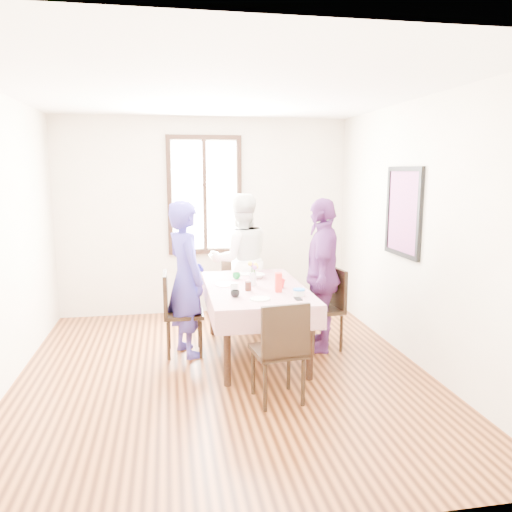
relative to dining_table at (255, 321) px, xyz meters
name	(u,v)px	position (x,y,z in m)	size (l,w,h in m)	color
ground	(224,373)	(-0.39, -0.46, -0.38)	(4.50, 4.50, 0.00)	#321609
back_wall	(205,217)	(-0.39, 1.79, 0.98)	(4.00, 4.00, 0.00)	beige
right_wall	(418,234)	(1.61, -0.46, 0.98)	(4.50, 4.50, 0.00)	beige
window_frame	(205,195)	(-0.39, 1.77, 1.27)	(1.02, 0.06, 1.62)	black
window_pane	(205,195)	(-0.39, 1.78, 1.27)	(0.90, 0.02, 1.50)	white
art_poster	(404,212)	(1.59, -0.16, 1.18)	(0.04, 0.76, 0.96)	red
dining_table	(255,321)	(0.00, 0.00, 0.00)	(0.91, 1.63, 0.75)	black
tablecloth	(255,287)	(0.00, 0.00, 0.38)	(1.03, 1.75, 0.01)	#590013
chair_left	(184,313)	(-0.76, 0.15, 0.08)	(0.42, 0.42, 0.91)	black
chair_right	(321,309)	(0.76, 0.05, 0.08)	(0.42, 0.42, 0.91)	black
chair_far	(240,290)	(0.00, 1.12, 0.08)	(0.42, 0.42, 0.91)	black
chair_near	(278,350)	(0.00, -1.12, 0.08)	(0.42, 0.42, 0.91)	black
person_left	(185,279)	(-0.74, 0.15, 0.46)	(0.61, 0.40, 1.68)	#382E8E
person_far	(240,260)	(0.00, 1.10, 0.48)	(0.83, 0.64, 1.70)	white
person_right	(320,275)	(0.74, 0.05, 0.47)	(1.00, 0.41, 1.70)	#5B2968
mug_black	(235,294)	(-0.28, -0.43, 0.42)	(0.09, 0.09, 0.07)	black
mug_flag	(281,283)	(0.26, -0.11, 0.43)	(0.10, 0.10, 0.09)	red
mug_green	(236,276)	(-0.15, 0.40, 0.42)	(0.09, 0.09, 0.07)	#0C7226
serving_bowl	(256,276)	(0.08, 0.40, 0.41)	(0.20, 0.20, 0.05)	white
juice_carton	(278,282)	(0.19, -0.29, 0.49)	(0.06, 0.06, 0.20)	red
butter_tub	(299,293)	(0.36, -0.47, 0.42)	(0.11, 0.11, 0.06)	white
jam_jar	(248,286)	(-0.11, -0.19, 0.43)	(0.07, 0.07, 0.09)	black
drinking_glass	(234,288)	(-0.27, -0.29, 0.44)	(0.08, 0.08, 0.11)	silver
smartphone	(298,299)	(0.31, -0.61, 0.39)	(0.06, 0.13, 0.01)	black
flower_vase	(253,279)	(-0.01, 0.05, 0.46)	(0.07, 0.07, 0.14)	silver
plate_left	(225,285)	(-0.32, 0.10, 0.39)	(0.20, 0.20, 0.01)	white
plate_far	(245,274)	(-0.02, 0.63, 0.39)	(0.20, 0.20, 0.01)	white
plate_near	(260,299)	(-0.05, -0.55, 0.39)	(0.20, 0.20, 0.01)	white
butter_lid	(299,289)	(0.36, -0.47, 0.45)	(0.12, 0.12, 0.01)	blue
flower_bunch	(253,268)	(-0.01, 0.05, 0.58)	(0.09, 0.09, 0.10)	yellow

